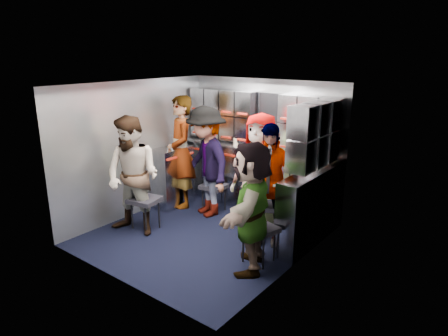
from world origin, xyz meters
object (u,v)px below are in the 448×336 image
Objects in this scene: attendant_arc_a at (133,177)px; attendant_arc_b at (206,162)px; attendant_standing at (181,152)px; attendant_arc_e at (251,207)px; jump_seat_near_left at (145,201)px; attendant_arc_c at (260,172)px; attendant_arc_d at (268,184)px; jump_seat_mid_left at (214,188)px; jump_seat_near_right at (259,231)px; jump_seat_mid_right at (274,208)px; jump_seat_center at (266,201)px.

attendant_arc_a is 1.20m from attendant_arc_b.
attendant_arc_e is (2.06, -0.99, -0.14)m from attendant_standing.
jump_seat_near_left is at bearing 77.00° from attendant_arc_a.
attendant_arc_d is (0.34, -0.31, -0.03)m from attendant_arc_c.
jump_seat_mid_left is 0.26× the size of attendant_arc_c.
jump_seat_near_right is 0.26× the size of attendant_standing.
jump_seat_mid_left is at bearing 72.72° from jump_seat_near_left.
jump_seat_mid_right is at bearing 67.10° from attendant_arc_d.
jump_seat_mid_right is 0.29× the size of attendant_standing.
attendant_standing reaches higher than jump_seat_near_left.
attendant_standing is 1.12× the size of attendant_arc_d.
attendant_arc_c reaches higher than jump_seat_mid_right.
jump_seat_center is 0.22× the size of attendant_standing.
jump_seat_mid_right is at bearing 32.12° from attendant_standing.
attendant_arc_a reaches higher than attendant_arc_e.
attendant_arc_a is 1.08× the size of attendant_arc_e.
attendant_arc_a is at bearing -146.01° from jump_seat_mid_right.
attendant_arc_e is at bearing -71.94° from attendant_arc_c.
attendant_standing is at bearing 176.98° from jump_seat_mid_right.
attendant_arc_e is (0.21, -0.71, -0.04)m from attendant_arc_d.
jump_seat_near_right is at bearing 6.30° from jump_seat_near_left.
jump_seat_center is at bearing 34.57° from attendant_arc_a.
attendant_arc_a is at bearing -173.50° from attendant_arc_d.
jump_seat_near_left is at bearing -173.70° from jump_seat_near_right.
attendant_arc_c is 1.17m from attendant_arc_e.
jump_seat_mid_left is 1.90m from attendant_arc_e.
jump_seat_near_left is 1.08× the size of jump_seat_mid_left.
jump_seat_mid_left is 0.27× the size of attendant_arc_d.
attendant_arc_d reaches higher than jump_seat_center.
attendant_arc_e is at bearing -96.30° from attendant_arc_d.
attendant_standing reaches higher than jump_seat_mid_left.
jump_seat_mid_right is 0.33× the size of attendant_arc_d.
attendant_arc_a is (-1.29, -1.41, 0.48)m from jump_seat_center.
jump_seat_mid_right is at bearing 20.99° from attendant_arc_a.
jump_seat_mid_left is (0.36, 1.15, -0.03)m from jump_seat_near_left.
attendant_standing is (-1.84, 0.10, 0.49)m from jump_seat_mid_right.
attendant_arc_b reaches higher than attendant_arc_e.
jump_seat_center is 0.24× the size of attendant_arc_c.
jump_seat_near_left is 0.28× the size of attendant_arc_a.
jump_seat_mid_right is at bearing 20.62° from attendant_arc_b.
attendant_arc_a reaches higher than jump_seat_mid_left.
jump_seat_mid_left is 0.83× the size of jump_seat_mid_right.
attendant_arc_a reaches higher than attendant_arc_d.
attendant_arc_a is 1.85m from attendant_arc_e.
jump_seat_mid_left is 1.40m from attendant_arc_d.
jump_seat_near_left reaches higher than jump_seat_mid_left.
attendant_arc_d reaches higher than jump_seat_near_right.
attendant_arc_e is at bearing -76.62° from jump_seat_mid_right.
attendant_arc_c is at bearing 36.54° from attendant_standing.
attendant_arc_a is at bearing -132.43° from jump_seat_center.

